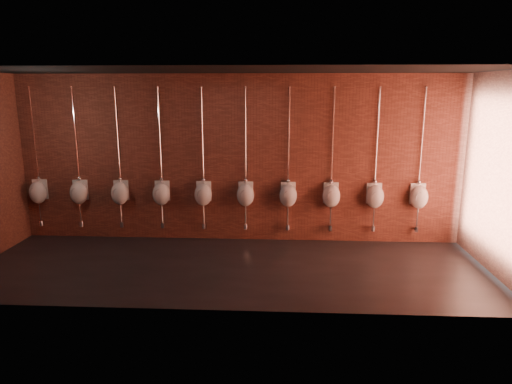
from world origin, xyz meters
The scene contains 12 objects.
ground centered at (0.00, 0.00, 0.00)m, with size 8.50×8.50×0.00m, color black.
room_shell centered at (0.00, 0.00, 2.01)m, with size 8.54×3.04×3.22m.
urinal_0 centered at (-3.95, 1.38, 0.95)m, with size 0.36×0.33×2.71m.
urinal_1 centered at (-3.13, 1.38, 0.95)m, with size 0.36×0.33×2.71m.
urinal_2 centered at (-2.31, 1.38, 0.95)m, with size 0.36×0.33×2.71m.
urinal_3 centered at (-1.49, 1.38, 0.95)m, with size 0.36×0.33×2.71m.
urinal_4 centered at (-0.67, 1.38, 0.95)m, with size 0.36×0.33×2.71m.
urinal_5 centered at (0.15, 1.38, 0.95)m, with size 0.36×0.33×2.71m.
urinal_6 centered at (0.97, 1.38, 0.95)m, with size 0.36×0.33×2.71m.
urinal_7 centered at (1.79, 1.38, 0.95)m, with size 0.36×0.33×2.71m.
urinal_8 centered at (2.61, 1.38, 0.95)m, with size 0.36×0.33×2.71m.
urinal_9 centered at (3.42, 1.38, 0.95)m, with size 0.36×0.33×2.71m.
Camera 1 is at (0.81, -7.12, 2.93)m, focal length 32.00 mm.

